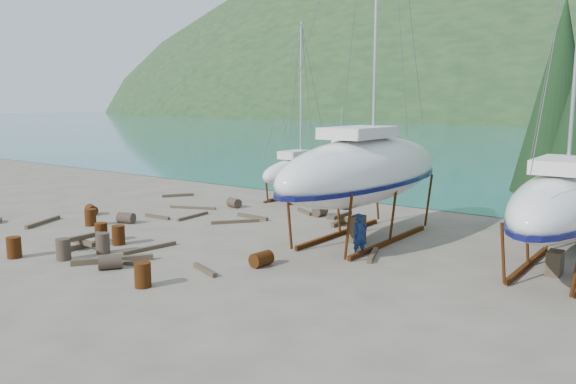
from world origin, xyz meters
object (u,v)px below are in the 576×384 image
Objects in this scene: large_sailboat_near at (365,170)px; large_sailboat_far at (562,202)px; worker at (360,235)px; small_sailboat_shore at (297,171)px.

large_sailboat_far is (8.40, -0.08, -0.62)m from large_sailboat_near.
worker is at bearing -160.10° from large_sailboat_far.
small_sailboat_shore reaches higher than worker.
large_sailboat_near reaches higher than worker.
worker is (1.32, -2.72, -2.40)m from large_sailboat_near.
small_sailboat_shore is 14.37m from worker.
large_sailboat_near is at bearing 178.89° from large_sailboat_far.
large_sailboat_far is at bearing -1.38° from large_sailboat_near.
large_sailboat_near is 1.25× the size of large_sailboat_far.
large_sailboat_near is at bearing -41.00° from small_sailboat_shore.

